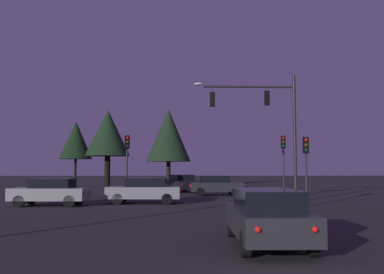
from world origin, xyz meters
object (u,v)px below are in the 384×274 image
car_crossing_right (50,191)px  traffic_light_median (306,157)px  car_far_lane (181,183)px  tree_left_far (169,135)px  traffic_signal_mast_arm (268,116)px  car_nearside_lane (267,216)px  traffic_light_corner_right (127,154)px  car_crossing_left (145,190)px  traffic_light_corner_left (283,154)px  tree_behind_sign (108,134)px  car_parked_lot (216,185)px  tree_center_horizon (76,140)px

car_crossing_right → traffic_light_median: bearing=-5.4°
car_far_lane → tree_left_far: tree_left_far is taller
traffic_signal_mast_arm → car_nearside_lane: bearing=-103.4°
traffic_light_corner_right → car_crossing_left: bearing=-67.2°
traffic_light_corner_right → traffic_light_corner_left: bearing=2.1°
traffic_light_corner_left → traffic_light_corner_right: bearing=-177.9°
car_crossing_right → traffic_light_corner_left: bearing=18.9°
car_far_lane → traffic_light_corner_left: bearing=-49.8°
car_far_lane → tree_behind_sign: (-5.59, -5.90, 3.85)m
tree_behind_sign → traffic_signal_mast_arm: bearing=-27.6°
traffic_signal_mast_arm → traffic_light_corner_right: size_ratio=1.84×
car_parked_lot → tree_behind_sign: 9.06m
traffic_signal_mast_arm → traffic_light_median: size_ratio=2.08×
tree_center_horizon → traffic_signal_mast_arm: bearing=-53.4°
traffic_signal_mast_arm → tree_left_far: (-6.32, 20.70, 0.38)m
traffic_light_corner_left → tree_behind_sign: bearing=169.5°
car_crossing_right → traffic_light_corner_right: bearing=50.8°
traffic_signal_mast_arm → traffic_light_median: traffic_signal_mast_arm is taller
car_far_lane → car_crossing_right: bearing=-119.9°
traffic_signal_mast_arm → car_crossing_left: bearing=-176.1°
traffic_light_corner_right → tree_behind_sign: 3.61m
car_nearside_lane → tree_behind_sign: bearing=110.3°
car_parked_lot → tree_behind_sign: bearing=-173.8°
traffic_light_corner_right → tree_center_horizon: 21.60m
traffic_light_median → tree_center_horizon: size_ratio=0.51×
traffic_signal_mast_arm → car_far_lane: (-5.12, 11.49, -4.54)m
traffic_signal_mast_arm → car_nearside_lane: (-3.38, -14.17, -4.54)m
traffic_signal_mast_arm → car_crossing_left: (-7.57, -0.52, -4.54)m
tree_behind_sign → tree_center_horizon: 18.33m
traffic_light_corner_left → tree_left_far: bearing=115.1°
tree_behind_sign → tree_left_far: (4.39, 15.11, 1.06)m
traffic_signal_mast_arm → tree_left_far: 21.65m
traffic_light_corner_left → tree_center_horizon: size_ratio=0.58×
traffic_signal_mast_arm → tree_behind_sign: 12.10m
tree_left_far → traffic_light_corner_right: bearing=-98.5°
car_nearside_lane → car_crossing_left: same height
car_crossing_left → traffic_light_corner_left: bearing=21.9°
car_crossing_left → tree_behind_sign: tree_behind_sign is taller
traffic_light_corner_left → traffic_light_corner_right: size_ratio=1.01×
traffic_light_corner_left → tree_behind_sign: size_ratio=0.68×
car_crossing_left → car_far_lane: size_ratio=0.96×
tree_behind_sign → tree_left_far: tree_left_far is taller
tree_behind_sign → traffic_light_corner_right: bearing=-57.7°
car_crossing_left → tree_left_far: bearing=86.6°
traffic_signal_mast_arm → car_parked_lot: bearing=111.6°
car_far_lane → tree_left_far: (-1.20, 9.21, 4.92)m
car_crossing_left → traffic_signal_mast_arm: bearing=3.9°
traffic_light_corner_left → tree_left_far: (-8.16, 17.44, 2.63)m
traffic_light_corner_right → tree_center_horizon: size_ratio=0.58×
car_nearside_lane → tree_center_horizon: bearing=110.2°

